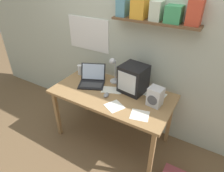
% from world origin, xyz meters
% --- Properties ---
extents(ground_plane, '(12.00, 12.00, 0.00)m').
position_xyz_m(ground_plane, '(0.00, 0.00, 0.00)').
color(ground_plane, brown).
extents(back_wall, '(5.60, 0.24, 2.60)m').
position_xyz_m(back_wall, '(0.01, 0.47, 1.31)').
color(back_wall, beige).
rests_on(back_wall, ground_plane).
extents(corner_desk, '(1.50, 0.77, 0.76)m').
position_xyz_m(corner_desk, '(0.00, 0.00, 0.69)').
color(corner_desk, '#A37A4C').
rests_on(corner_desk, ground_plane).
extents(crt_monitor, '(0.34, 0.33, 0.34)m').
position_xyz_m(crt_monitor, '(0.20, 0.18, 0.93)').
color(crt_monitor, black).
rests_on(crt_monitor, corner_desk).
extents(laptop, '(0.43, 0.43, 0.23)m').
position_xyz_m(laptop, '(-0.35, 0.07, 0.82)').
color(laptop, black).
rests_on(laptop, corner_desk).
extents(desk_lamp, '(0.14, 0.16, 0.36)m').
position_xyz_m(desk_lamp, '(-0.11, 0.23, 0.96)').
color(desk_lamp, silver).
rests_on(desk_lamp, corner_desk).
extents(juice_glass, '(0.07, 0.07, 0.14)m').
position_xyz_m(juice_glass, '(-0.64, 0.18, 0.82)').
color(juice_glass, white).
rests_on(juice_glass, corner_desk).
extents(space_heater, '(0.17, 0.16, 0.22)m').
position_xyz_m(space_heater, '(0.53, 0.04, 0.87)').
color(space_heater, silver).
rests_on(space_heater, corner_desk).
extents(computer_mouse, '(0.08, 0.12, 0.03)m').
position_xyz_m(computer_mouse, '(-0.03, -0.09, 0.77)').
color(computer_mouse, gray).
rests_on(computer_mouse, corner_desk).
extents(loose_paper_near_monitor, '(0.26, 0.20, 0.00)m').
position_xyz_m(loose_paper_near_monitor, '(0.47, 0.24, 0.76)').
color(loose_paper_near_monitor, white).
rests_on(loose_paper_near_monitor, corner_desk).
extents(open_notebook, '(0.25, 0.25, 0.00)m').
position_xyz_m(open_notebook, '(0.16, -0.22, 0.76)').
color(open_notebook, white).
rests_on(open_notebook, corner_desk).
extents(printed_handout, '(0.29, 0.23, 0.00)m').
position_xyz_m(printed_handout, '(-0.04, 0.05, 0.76)').
color(printed_handout, white).
rests_on(printed_handout, corner_desk).
extents(loose_paper_near_laptop, '(0.23, 0.22, 0.00)m').
position_xyz_m(loose_paper_near_laptop, '(0.47, -0.22, 0.76)').
color(loose_paper_near_laptop, white).
rests_on(loose_paper_near_laptop, corner_desk).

